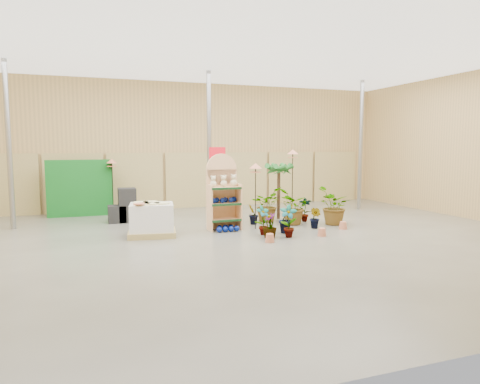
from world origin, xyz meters
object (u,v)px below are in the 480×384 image
(display_shelf, at_px, (223,195))
(bird_table_front, at_px, (256,168))
(pallet_stack, at_px, (152,220))
(potted_plant_2, at_px, (294,207))

(display_shelf, bearing_deg, bird_table_front, -22.12)
(pallet_stack, distance_m, bird_table_front, 3.03)
(bird_table_front, distance_m, potted_plant_2, 1.72)
(display_shelf, xyz_separation_m, pallet_stack, (-1.94, -0.30, -0.52))
(display_shelf, relative_size, pallet_stack, 1.59)
(display_shelf, distance_m, potted_plant_2, 2.13)
(display_shelf, relative_size, potted_plant_2, 1.99)
(bird_table_front, bearing_deg, pallet_stack, 179.50)
(display_shelf, bearing_deg, pallet_stack, -172.21)
(potted_plant_2, bearing_deg, pallet_stack, -177.29)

